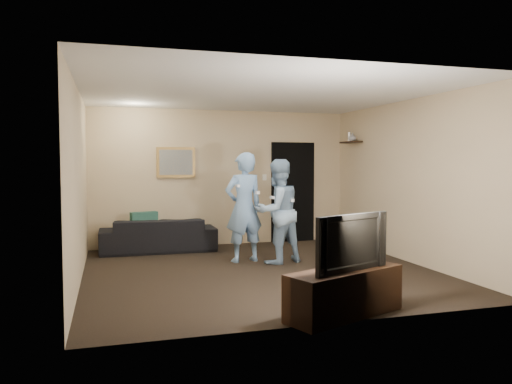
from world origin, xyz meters
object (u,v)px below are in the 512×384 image
object	(u,v)px
sofa	(158,235)
tv_console	(345,293)
wii_player_right	(277,211)
wii_player_left	(244,207)
television	(345,242)

from	to	relation	value
sofa	tv_console	size ratio (longest dim) A/B	1.50
tv_console	wii_player_right	size ratio (longest dim) A/B	0.82
tv_console	wii_player_right	world-z (taller)	wii_player_right
sofa	wii_player_left	distance (m)	1.91
wii_player_left	wii_player_right	distance (m)	0.55
television	wii_player_left	world-z (taller)	wii_player_left
sofa	tv_console	distance (m)	4.65
wii_player_left	television	bearing A→B (deg)	-85.07
sofa	television	distance (m)	4.67
wii_player_right	sofa	bearing A→B (deg)	137.27
wii_player_right	tv_console	bearing A→B (deg)	-94.49
television	wii_player_right	world-z (taller)	wii_player_right
sofa	television	xyz separation A→B (m)	(1.50, -4.40, 0.49)
tv_console	television	size ratio (longest dim) A/B	1.34
sofa	tv_console	xyz separation A→B (m)	(1.50, -4.40, -0.05)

